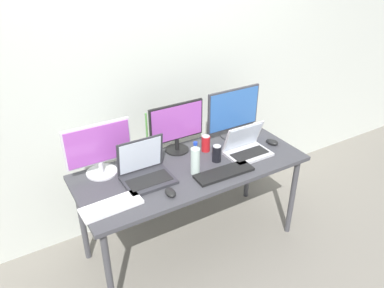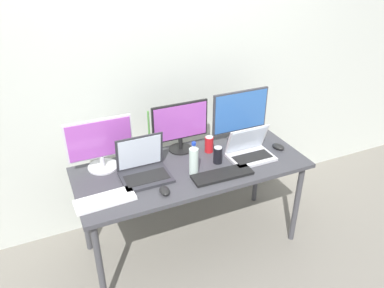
{
  "view_description": "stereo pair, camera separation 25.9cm",
  "coord_description": "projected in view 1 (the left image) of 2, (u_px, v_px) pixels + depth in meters",
  "views": [
    {
      "loc": [
        -1.15,
        -1.94,
        2.18
      ],
      "look_at": [
        0.0,
        0.0,
        0.92
      ],
      "focal_mm": 35.0,
      "sensor_mm": 36.0,
      "label": 1
    },
    {
      "loc": [
        -0.92,
        -2.06,
        2.18
      ],
      "look_at": [
        0.0,
        0.0,
        0.92
      ],
      "focal_mm": 35.0,
      "sensor_mm": 36.0,
      "label": 2
    }
  ],
  "objects": [
    {
      "name": "mouse_by_keyboard",
      "position": [
        170.0,
        192.0,
        2.37
      ],
      "size": [
        0.07,
        0.11,
        0.04
      ],
      "primitive_type": "ellipsoid",
      "rotation": [
        0.0,
        0.0,
        -0.09
      ],
      "color": "black",
      "rests_on": "work_desk"
    },
    {
      "name": "bamboo_vase",
      "position": [
        148.0,
        152.0,
        2.71
      ],
      "size": [
        0.08,
        0.08,
        0.38
      ],
      "color": "#B2D1B7",
      "rests_on": "work_desk"
    },
    {
      "name": "ground_plane",
      "position": [
        192.0,
        243.0,
        3.04
      ],
      "size": [
        16.0,
        16.0,
        0.0
      ],
      "primitive_type": "plane",
      "color": "gray"
    },
    {
      "name": "soda_can_by_laptop",
      "position": [
        206.0,
        143.0,
        2.84
      ],
      "size": [
        0.07,
        0.07,
        0.13
      ],
      "color": "red",
      "rests_on": "work_desk"
    },
    {
      "name": "water_bottle",
      "position": [
        195.0,
        159.0,
        2.54
      ],
      "size": [
        0.06,
        0.06,
        0.25
      ],
      "color": "silver",
      "rests_on": "work_desk"
    },
    {
      "name": "work_desk",
      "position": [
        192.0,
        174.0,
        2.71
      ],
      "size": [
        1.65,
        0.69,
        0.74
      ],
      "color": "#424247",
      "rests_on": "ground"
    },
    {
      "name": "laptop_silver",
      "position": [
        145.0,
        170.0,
        2.51
      ],
      "size": [
        0.33,
        0.26,
        0.28
      ],
      "color": "#2D2D33",
      "rests_on": "work_desk"
    },
    {
      "name": "monitor_right",
      "position": [
        233.0,
        112.0,
        2.97
      ],
      "size": [
        0.47,
        0.19,
        0.41
      ],
      "color": "#38383D",
      "rests_on": "work_desk"
    },
    {
      "name": "keyboard_main",
      "position": [
        224.0,
        173.0,
        2.58
      ],
      "size": [
        0.43,
        0.15,
        0.02
      ],
      "primitive_type": "cube",
      "rotation": [
        0.0,
        0.0,
        -0.03
      ],
      "color": "black",
      "rests_on": "work_desk"
    },
    {
      "name": "soda_can_near_keyboard",
      "position": [
        217.0,
        154.0,
        2.71
      ],
      "size": [
        0.07,
        0.07,
        0.13
      ],
      "color": "black",
      "rests_on": "work_desk"
    },
    {
      "name": "keyboard_aux",
      "position": [
        111.0,
        206.0,
        2.26
      ],
      "size": [
        0.38,
        0.16,
        0.02
      ],
      "primitive_type": "cube",
      "rotation": [
        0.0,
        0.0,
        0.04
      ],
      "color": "white",
      "rests_on": "work_desk"
    },
    {
      "name": "wall_back",
      "position": [
        153.0,
        68.0,
        2.85
      ],
      "size": [
        7.0,
        0.08,
        2.6
      ],
      "primitive_type": "cube",
      "color": "silver",
      "rests_on": "ground"
    },
    {
      "name": "monitor_center",
      "position": [
        177.0,
        126.0,
        2.77
      ],
      "size": [
        0.44,
        0.18,
        0.38
      ],
      "color": "black",
      "rests_on": "work_desk"
    },
    {
      "name": "mouse_by_laptop",
      "position": [
        272.0,
        142.0,
        2.95
      ],
      "size": [
        0.09,
        0.12,
        0.04
      ],
      "primitive_type": "ellipsoid",
      "rotation": [
        0.0,
        0.0,
        0.29
      ],
      "color": "black",
      "rests_on": "work_desk"
    },
    {
      "name": "laptop_secondary",
      "position": [
        246.0,
        147.0,
        2.8
      ],
      "size": [
        0.32,
        0.23,
        0.23
      ],
      "color": "silver",
      "rests_on": "work_desk"
    },
    {
      "name": "monitor_left",
      "position": [
        99.0,
        149.0,
        2.5
      ],
      "size": [
        0.46,
        0.21,
        0.37
      ],
      "color": "silver",
      "rests_on": "work_desk"
    }
  ]
}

